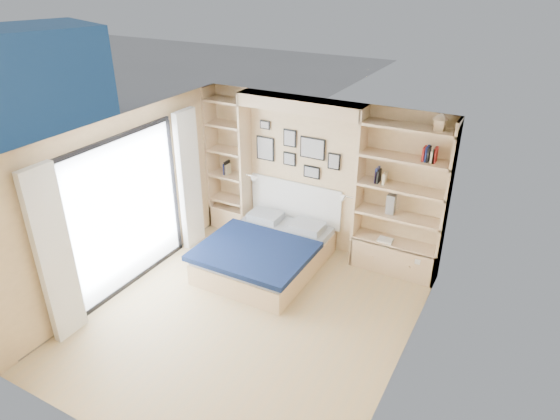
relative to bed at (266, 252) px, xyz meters
The scene contains 8 objects.
ground 1.34m from the bed, 70.63° to the right, with size 4.50×4.50×0.00m, color tan.
room_shell 0.86m from the bed, 80.19° to the left, with size 4.50×4.50×4.50m.
bed is the anchor object (origin of this frame).
photo_gallery 1.66m from the bed, 90.99° to the left, with size 1.48×0.02×0.82m.
reading_lamps 1.14m from the bed, 79.97° to the left, with size 1.92×0.12×0.15m.
shelf_decor 2.24m from the bed, 28.84° to the left, with size 3.54×0.23×2.03m.
deck 3.41m from the bed, 158.65° to the right, with size 3.20×4.00×0.05m, color #726654.
deck_chair 3.59m from the bed, 159.01° to the right, with size 0.79×0.99×0.88m.
Camera 1 is at (2.93, -4.46, 4.32)m, focal length 32.00 mm.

